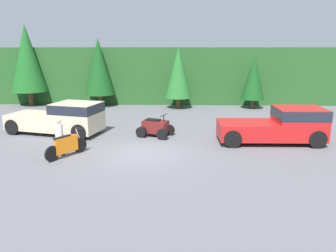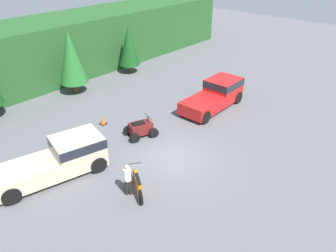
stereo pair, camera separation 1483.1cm
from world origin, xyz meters
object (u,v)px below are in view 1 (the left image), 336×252
(pickup_truck_red, at_px, (281,124))
(rider_person, at_px, (59,136))
(pickup_truck_second, at_px, (63,117))
(quad_atv, at_px, (155,128))
(traffic_cone, at_px, (149,120))
(dirt_bike, at_px, (67,146))

(pickup_truck_red, xyz_separation_m, rider_person, (-10.53, -2.31, -0.05))
(pickup_truck_second, xyz_separation_m, rider_person, (1.11, -3.68, -0.05))
(quad_atv, bearing_deg, pickup_truck_red, 10.86)
(pickup_truck_second, distance_m, quad_atv, 5.21)
(traffic_cone, bearing_deg, pickup_truck_red, -29.18)
(pickup_truck_second, bearing_deg, dirt_bike, -55.15)
(pickup_truck_second, distance_m, traffic_cone, 5.31)
(pickup_truck_red, height_order, quad_atv, pickup_truck_red)
(dirt_bike, relative_size, traffic_cone, 3.43)
(dirt_bike, xyz_separation_m, rider_person, (-0.38, 0.25, 0.41))
(pickup_truck_second, xyz_separation_m, traffic_cone, (4.59, 2.57, -0.70))
(quad_atv, relative_size, rider_person, 1.27)
(dirt_bike, height_order, quad_atv, quad_atv)
(pickup_truck_second, height_order, rider_person, pickup_truck_second)
(pickup_truck_second, bearing_deg, traffic_cone, 43.37)
(pickup_truck_second, xyz_separation_m, dirt_bike, (1.48, -3.92, -0.46))
(rider_person, bearing_deg, dirt_bike, -78.75)
(pickup_truck_red, distance_m, traffic_cone, 8.10)
(traffic_cone, bearing_deg, rider_person, -119.17)
(pickup_truck_second, relative_size, rider_person, 3.37)
(quad_atv, height_order, rider_person, rider_person)
(rider_person, bearing_deg, pickup_truck_red, -33.21)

